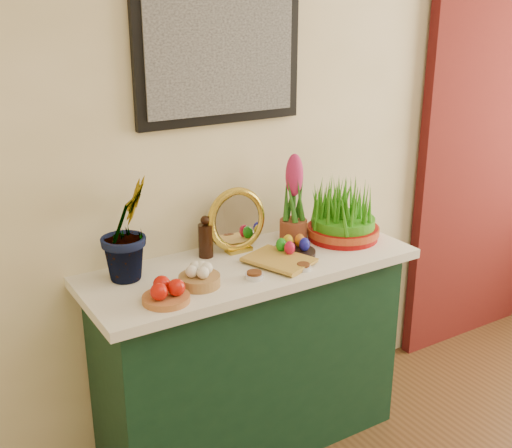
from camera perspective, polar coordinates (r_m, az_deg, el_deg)
The scene contains 13 objects.
sideboard at distance 2.87m, azimuth -0.54°, elevation -11.93°, with size 1.30×0.45×0.85m, color #12311E.
tablecloth at distance 2.66m, azimuth -0.57°, elevation -3.75°, with size 1.40×0.55×0.04m, color white.
hyacinth_green at distance 2.47m, azimuth -11.54°, elevation 0.99°, with size 0.26×0.23×0.53m, color #27691A.
apple_bowl at distance 2.33m, azimuth -8.02°, elevation -6.04°, with size 0.22×0.22×0.09m.
garlic_basket at distance 2.44m, azimuth -5.06°, elevation -4.70°, with size 0.16×0.16×0.09m.
vinegar_cruet at distance 2.69m, azimuth -4.50°, elevation -1.31°, with size 0.06×0.06×0.18m.
mirror at distance 2.73m, azimuth -1.72°, elevation 0.29°, with size 0.28×0.08×0.28m.
book at distance 2.56m, azimuth 0.78°, elevation -3.86°, with size 0.18×0.26×0.04m, color #B88D33.
spice_dish_left at distance 2.50m, azimuth -0.15°, elevation -4.59°, with size 0.07×0.07×0.03m.
spice_dish_right at distance 2.58m, azimuth 4.23°, elevation -3.82°, with size 0.06×0.06×0.03m.
egg_plate at distance 2.72m, azimuth 3.30°, elevation -2.18°, with size 0.19×0.19×0.08m.
hyacinth_pink at distance 2.82m, azimuth 3.38°, elevation 1.89°, with size 0.12×0.12×0.40m.
wheatgrass_sabzeh at distance 2.90m, azimuth 7.79°, elevation 0.91°, with size 0.33×0.33×0.27m.
Camera 1 is at (-1.62, -0.09, 1.93)m, focal length 45.00 mm.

